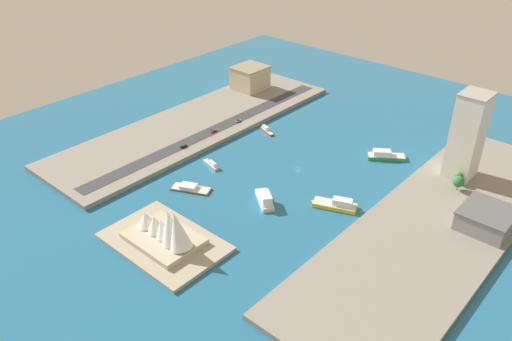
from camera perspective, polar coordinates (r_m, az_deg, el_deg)
The scene contains 20 objects.
ground_plane at distance 336.15m, azimuth 4.72°, elevation 0.27°, with size 440.00×440.00×0.00m, color #23668E.
quay_west at distance 297.96m, azimuth 19.71°, elevation -5.74°, with size 70.00×240.00×3.15m, color gray.
quay_east at distance 393.49m, azimuth -6.55°, elevation 5.20°, with size 70.00×240.00×3.15m, color gray.
peninsula_point at distance 274.13m, azimuth -10.19°, elevation -7.86°, with size 64.35×42.12×2.00m, color #A89E89.
road_strip at distance 379.87m, azimuth -4.58°, elevation 4.61°, with size 11.27×228.00×0.15m, color #38383D.
yacht_sleek_gray at distance 337.83m, azimuth -5.00°, elevation 0.69°, with size 17.16×7.07×3.96m.
ferry_white_commuter at distance 299.09m, azimuth 1.00°, elevation -3.17°, with size 22.04×18.72×7.85m.
ferry_yellow_fast at distance 299.36m, azimuth 8.97°, elevation -3.75°, with size 26.96×17.51×6.39m.
ferry_green_doubledeck at distance 356.19m, azimuth 14.21°, elevation 1.63°, with size 25.08×21.63×6.04m.
tugboat_red at distance 381.58m, azimuth 1.18°, elevation 4.52°, with size 15.87×8.13×3.86m.
barge_flat_brown at distance 314.86m, azimuth -7.35°, elevation -1.94°, with size 25.50×17.83×3.28m.
office_block_beige at distance 450.28m, azimuth -0.68°, elevation 10.33°, with size 25.44×27.90×19.54m.
warehouse_low_gray at distance 299.84m, azimuth 24.31°, elevation -4.91°, with size 26.49×28.44×10.95m.
hotel_broad_white at distance 333.80m, azimuth 22.50°, elevation 3.60°, with size 16.96×19.34×54.83m.
pickup_red at distance 375.69m, azimuth -4.76°, elevation 4.42°, with size 2.11×5.14×1.42m.
sedan_silver at distance 390.39m, azimuth -2.03°, elevation 5.58°, with size 2.14×4.93×1.65m.
suv_black at distance 356.58m, azimuth -8.08°, elevation 2.70°, with size 1.98×5.19×1.59m.
traffic_light_waterfront at distance 366.86m, azimuth -5.00°, elevation 4.34°, with size 0.36×0.36×6.50m.
opera_landmark at distance 266.60m, azimuth -9.95°, elevation -6.61°, with size 39.57×27.92×23.75m.
park_tree_cluster at distance 331.82m, azimuth 21.55°, elevation -0.70°, with size 14.92×20.62×9.08m.
Camera 1 is at (-170.85, 234.53, 169.72)m, focal length 35.88 mm.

